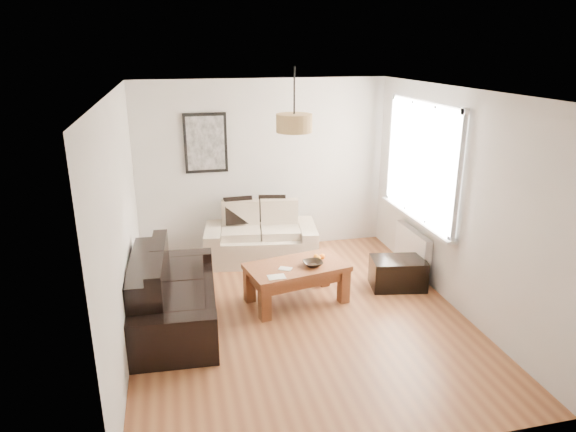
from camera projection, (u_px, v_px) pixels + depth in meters
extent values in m
plane|color=brown|center=(299.00, 315.00, 6.03)|extent=(4.50, 4.50, 0.00)
cube|color=white|center=(412.00, 248.00, 7.04)|extent=(0.10, 0.90, 0.52)
cylinder|color=tan|center=(294.00, 123.00, 5.59)|extent=(0.40, 0.40, 0.20)
cube|color=black|center=(398.00, 273.00, 6.68)|extent=(0.76, 0.56, 0.40)
cube|color=black|center=(239.00, 210.00, 7.53)|extent=(0.42, 0.15, 0.41)
cube|color=black|center=(272.00, 208.00, 7.64)|extent=(0.42, 0.21, 0.41)
imported|color=black|center=(313.00, 264.00, 6.17)|extent=(0.26, 0.26, 0.06)
sphere|color=orange|center=(318.00, 258.00, 6.30)|extent=(0.06, 0.06, 0.06)
sphere|color=orange|center=(322.00, 257.00, 6.35)|extent=(0.08, 0.08, 0.07)
sphere|color=orange|center=(316.00, 257.00, 6.34)|extent=(0.09, 0.09, 0.07)
cube|color=white|center=(277.00, 277.00, 5.88)|extent=(0.20, 0.14, 0.01)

